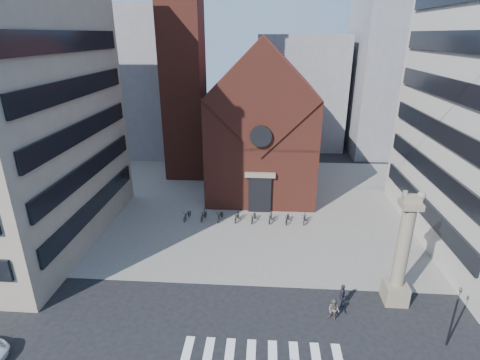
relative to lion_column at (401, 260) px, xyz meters
The scene contains 19 objects.
ground 11.01m from the lion_column, 163.32° to the right, with size 120.00×120.00×0.00m, color black.
piazza 19.18m from the lion_column, 122.03° to the left, with size 46.00×30.00×0.05m, color gray.
church 24.62m from the lion_column, 114.43° to the left, with size 12.00×16.65×18.00m.
campanile 34.29m from the lion_column, 128.68° to the left, with size 5.50×5.50×31.20m.
bg_block_left 48.23m from the lion_column, 129.04° to the left, with size 16.00×14.00×22.00m, color gray.
bg_block_mid 42.55m from the lion_column, 95.45° to the left, with size 14.00×12.00×18.00m, color gray.
bg_block_right 41.69m from the lion_column, 72.91° to the left, with size 16.00×14.00×24.00m, color gray.
lion_column is the anchor object (origin of this frame).
traffic_light 4.62m from the lion_column, 63.54° to the right, with size 0.13×0.16×4.30m.
pedestrian_1 5.87m from the lion_column, 154.17° to the right, with size 0.80×0.62×1.64m, color #5B5149.
pedestrian_2 4.73m from the lion_column, 169.20° to the right, with size 1.01×0.42×1.72m, color #2B2B33.
scooter_0 21.14m from the lion_column, 146.43° to the left, with size 0.66×1.89×0.99m, color black.
scooter_1 19.73m from the lion_column, 143.64° to the left, with size 0.52×1.83×1.10m, color black.
scooter_2 18.40m from the lion_column, 140.41° to the left, with size 0.66×1.89×0.99m, color black.
scooter_3 17.11m from the lion_column, 136.68° to the left, with size 0.52×1.83×1.10m, color black.
scooter_4 15.93m from the lion_column, 132.36° to the left, with size 0.66×1.89×0.99m, color black.
scooter_5 14.84m from the lion_column, 127.34° to the left, with size 0.52×1.83×1.10m, color black.
scooter_6 13.89m from the lion_column, 121.55° to the left, with size 0.66×1.89×0.99m, color black.
scooter_7 13.08m from the lion_column, 114.95° to the left, with size 0.52×1.83×1.10m, color black.
Camera 1 is at (0.42, -19.75, 18.05)m, focal length 28.00 mm.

